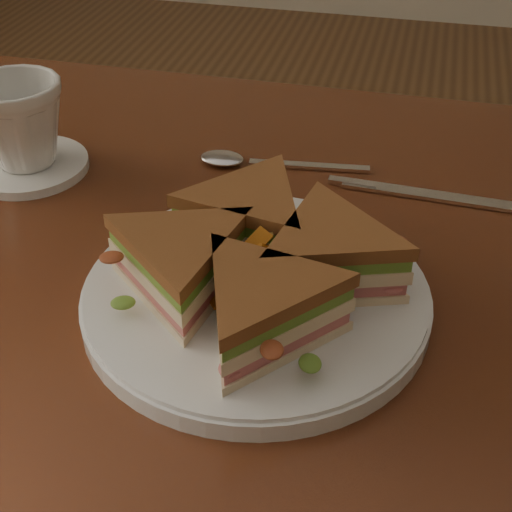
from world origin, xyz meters
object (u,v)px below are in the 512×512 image
object	(u,v)px
knife	(426,195)
coffee_cup	(20,123)
plate	(256,297)
saucer	(29,166)
table	(283,352)
spoon	(243,161)
sandwich_wedges	(256,261)

from	to	relation	value
knife	coffee_cup	distance (m)	0.42
plate	saucer	world-z (taller)	plate
table	spoon	distance (m)	0.22
plate	sandwich_wedges	size ratio (longest dim) A/B	1.00
knife	coffee_cup	xyz separation A→B (m)	(-0.42, -0.05, 0.05)
table	sandwich_wedges	world-z (taller)	sandwich_wedges
sandwich_wedges	knife	xyz separation A→B (m)	(0.13, 0.20, -0.04)
sandwich_wedges	spoon	distance (m)	0.24
saucer	coffee_cup	size ratio (longest dim) A/B	1.30
saucer	sandwich_wedges	bearing A→B (deg)	-28.55
knife	coffee_cup	bearing A→B (deg)	-171.06
table	plate	bearing A→B (deg)	-106.33
plate	spoon	xyz separation A→B (m)	(-0.07, 0.22, -0.00)
spoon	saucer	bearing A→B (deg)	-169.79
knife	coffee_cup	world-z (taller)	coffee_cup
plate	saucer	xyz separation A→B (m)	(-0.29, 0.16, -0.00)
spoon	knife	xyz separation A→B (m)	(0.20, -0.02, -0.00)
plate	coffee_cup	size ratio (longest dim) A/B	2.92
saucer	plate	bearing A→B (deg)	-28.55
sandwich_wedges	plate	bearing A→B (deg)	116.57
spoon	plate	bearing A→B (deg)	-79.42
table	plate	xyz separation A→B (m)	(-0.01, -0.05, 0.11)
knife	saucer	distance (m)	0.42
spoon	coffee_cup	world-z (taller)	coffee_cup
sandwich_wedges	table	bearing A→B (deg)	73.67
sandwich_wedges	coffee_cup	bearing A→B (deg)	151.45
coffee_cup	saucer	bearing A→B (deg)	0.00
sandwich_wedges	spoon	size ratio (longest dim) A/B	1.54
table	coffee_cup	world-z (taller)	coffee_cup
sandwich_wedges	knife	bearing A→B (deg)	57.81
table	knife	xyz separation A→B (m)	(0.11, 0.15, 0.10)
table	coffee_cup	xyz separation A→B (m)	(-0.30, 0.11, 0.15)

